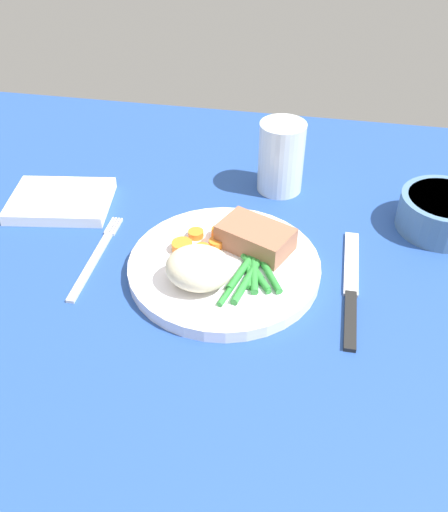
% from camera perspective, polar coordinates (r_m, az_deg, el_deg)
% --- Properties ---
extents(dining_table, '(1.20, 0.90, 0.02)m').
position_cam_1_polar(dining_table, '(0.68, 2.68, -2.59)').
color(dining_table, '#234793').
rests_on(dining_table, ground).
extents(dinner_plate, '(0.23, 0.23, 0.02)m').
position_cam_1_polar(dinner_plate, '(0.67, 0.00, -1.19)').
color(dinner_plate, white).
rests_on(dinner_plate, dining_table).
extents(meat_portion, '(0.10, 0.08, 0.03)m').
position_cam_1_polar(meat_portion, '(0.68, 3.14, 1.91)').
color(meat_portion, '#936047').
rests_on(meat_portion, dinner_plate).
extents(mashed_potatoes, '(0.08, 0.06, 0.05)m').
position_cam_1_polar(mashed_potatoes, '(0.63, -2.58, -1.22)').
color(mashed_potatoes, beige).
rests_on(mashed_potatoes, dinner_plate).
extents(carrot_slices, '(0.06, 0.06, 0.01)m').
position_cam_1_polar(carrot_slices, '(0.69, -2.37, 1.46)').
color(carrot_slices, orange).
rests_on(carrot_slices, dinner_plate).
extents(green_beans, '(0.07, 0.11, 0.01)m').
position_cam_1_polar(green_beans, '(0.65, 2.73, -1.65)').
color(green_beans, '#2D8C38').
rests_on(green_beans, dinner_plate).
extents(fork, '(0.01, 0.17, 0.00)m').
position_cam_1_polar(fork, '(0.72, -12.93, -0.09)').
color(fork, silver).
rests_on(fork, dining_table).
extents(knife, '(0.02, 0.21, 0.01)m').
position_cam_1_polar(knife, '(0.67, 12.80, -3.26)').
color(knife, black).
rests_on(knife, dining_table).
extents(water_glass, '(0.07, 0.07, 0.10)m').
position_cam_1_polar(water_glass, '(0.81, 5.81, 9.56)').
color(water_glass, silver).
rests_on(water_glass, dining_table).
extents(salad_bowl, '(0.11, 0.11, 0.05)m').
position_cam_1_polar(salad_bowl, '(0.79, 21.41, 4.30)').
color(salad_bowl, '#4C7299').
rests_on(salad_bowl, dining_table).
extents(napkin, '(0.15, 0.12, 0.02)m').
position_cam_1_polar(napkin, '(0.82, -16.29, 5.42)').
color(napkin, white).
rests_on(napkin, dining_table).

